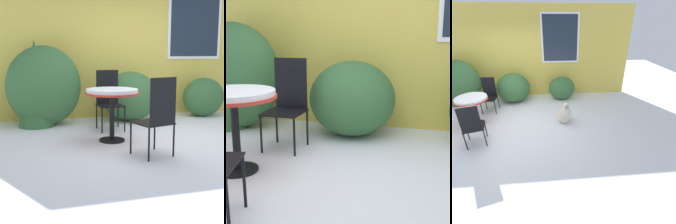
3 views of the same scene
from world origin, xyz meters
TOP-DOWN VIEW (x-y plane):
  - ground_plane at (0.00, 0.00)m, footprint 16.00×16.00m
  - house_wall at (0.09, 2.20)m, footprint 8.00×0.10m
  - shrub_left at (-1.78, 1.61)m, footprint 1.36×0.89m
  - shrub_middle at (-0.10, 1.65)m, footprint 1.11×1.02m
  - shrub_right at (1.57, 1.68)m, footprint 0.92×0.64m
  - evergreen_bush at (-1.93, 1.60)m, footprint 0.67×0.67m
  - patio_table at (-0.89, 0.17)m, footprint 0.81×0.81m
  - patio_chair_near_table at (-0.71, 0.99)m, footprint 0.44×0.44m
  - patio_chair_far_side at (-0.57, -0.78)m, footprint 0.53×0.53m

SIDE VIEW (x-z plane):
  - ground_plane at x=0.00m, z-range 0.00..0.00m
  - shrub_right at x=1.57m, z-range 0.00..0.81m
  - shrub_middle at x=-0.10m, z-range 0.00..0.97m
  - patio_chair_near_table at x=-0.71m, z-range 0.03..1.06m
  - patio_chair_far_side at x=-0.57m, z-range 0.03..1.06m
  - patio_table at x=-0.89m, z-range 0.28..1.08m
  - shrub_left at x=-1.78m, z-range 0.00..1.47m
  - evergreen_bush at x=-1.93m, z-range 0.00..1.57m
  - house_wall at x=0.09m, z-range 0.03..3.04m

